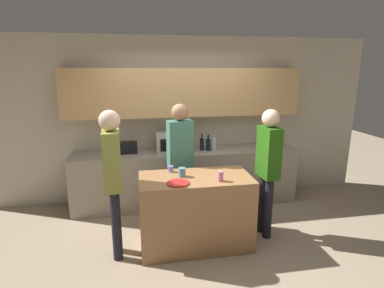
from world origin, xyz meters
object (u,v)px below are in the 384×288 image
at_px(bottle_1, 208,144).
at_px(person_center, 268,162).
at_px(toaster, 129,147).
at_px(plate_on_island, 178,183).
at_px(cup_2, 182,172).
at_px(person_left, 180,154).
at_px(person_right, 113,172).
at_px(cup_0, 171,169).
at_px(bottle_0, 202,144).
at_px(cup_1, 220,176).
at_px(potted_plant, 273,135).
at_px(bottle_2, 214,144).
at_px(microwave, 172,142).

relative_size(bottle_1, person_center, 0.15).
xyz_separation_m(toaster, bottle_1, (1.26, -0.06, 0.01)).
height_order(toaster, plate_on_island, toaster).
bearing_deg(cup_2, person_center, 1.92).
xyz_separation_m(toaster, person_left, (0.72, -0.65, 0.05)).
height_order(cup_2, person_right, person_right).
bearing_deg(cup_0, toaster, 118.41).
height_order(bottle_0, person_left, person_left).
height_order(cup_1, cup_2, cup_1).
bearing_deg(bottle_1, cup_1, -97.02).
height_order(potted_plant, cup_0, potted_plant).
height_order(bottle_0, cup_2, bottle_0).
bearing_deg(bottle_2, cup_2, -120.95).
bearing_deg(bottle_2, potted_plant, 4.14).
height_order(potted_plant, cup_1, potted_plant).
bearing_deg(bottle_0, person_right, -135.21).
bearing_deg(person_right, cup_2, 93.63).
distance_m(bottle_1, cup_2, 1.30).
bearing_deg(person_center, bottle_0, 24.56).
bearing_deg(cup_2, cup_0, 121.00).
distance_m(potted_plant, person_left, 1.78).
xyz_separation_m(toaster, bottle_0, (1.16, -0.04, 0.02)).
relative_size(plate_on_island, cup_0, 3.30).
xyz_separation_m(cup_1, person_center, (0.70, 0.26, 0.05)).
bearing_deg(person_right, cup_1, 80.41).
bearing_deg(bottle_2, bottle_1, 170.32).
height_order(microwave, potted_plant, potted_plant).
bearing_deg(cup_0, bottle_2, 49.67).
distance_m(toaster, cup_1, 1.81).
xyz_separation_m(cup_1, person_right, (-1.22, 0.12, 0.09)).
xyz_separation_m(bottle_2, cup_2, (-0.68, -1.14, -0.04)).
xyz_separation_m(person_center, person_right, (-1.92, -0.15, 0.04)).
xyz_separation_m(bottle_1, plate_on_island, (-0.67, -1.38, -0.08)).
height_order(toaster, person_center, person_center).
bearing_deg(toaster, person_left, -41.92).
height_order(potted_plant, person_left, person_left).
height_order(person_left, person_right, person_right).
distance_m(microwave, plate_on_island, 1.45).
height_order(microwave, plate_on_island, microwave).
bearing_deg(cup_0, person_center, -7.27).
xyz_separation_m(cup_2, person_left, (0.05, 0.56, 0.07)).
bearing_deg(cup_1, plate_on_island, 179.86).
relative_size(microwave, person_center, 0.30).
relative_size(bottle_1, cup_0, 3.33).
xyz_separation_m(bottle_1, cup_0, (-0.71, -0.96, -0.05)).
xyz_separation_m(bottle_0, bottle_2, (0.19, -0.03, -0.00)).
bearing_deg(plate_on_island, person_left, 80.60).
relative_size(toaster, bottle_0, 0.94).
distance_m(plate_on_island, cup_2, 0.24).
xyz_separation_m(potted_plant, bottle_1, (-1.12, -0.06, -0.10)).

